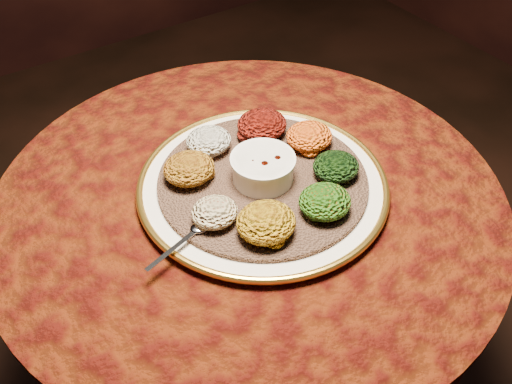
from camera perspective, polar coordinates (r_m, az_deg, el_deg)
table at (r=1.20m, az=-0.65°, el=-6.25°), size 0.96×0.96×0.73m
platter at (r=1.07m, az=0.67°, el=0.71°), size 0.57×0.57×0.02m
injera at (r=1.06m, az=0.68°, el=1.14°), size 0.47×0.47×0.01m
stew_bowl at (r=1.04m, az=0.69°, el=2.53°), size 0.12×0.12×0.05m
spoon at (r=0.96m, az=-6.01°, el=-3.83°), size 0.14×0.05×0.01m
portion_ayib at (r=1.11m, az=-4.75°, el=5.12°), size 0.09×0.08×0.04m
portion_kitfo at (r=1.14m, az=0.60°, el=6.76°), size 0.10×0.10×0.05m
portion_tikil at (r=1.12m, az=5.34°, el=5.57°), size 0.09×0.09×0.04m
portion_gomen at (r=1.06m, az=8.00°, el=2.53°), size 0.09×0.08×0.04m
portion_mixveg at (r=0.99m, az=6.90°, el=-0.95°), size 0.09×0.09×0.04m
portion_kik at (r=0.94m, az=1.01°, el=-3.03°), size 0.10×0.10×0.05m
portion_timatim at (r=0.97m, az=-4.15°, el=-2.03°), size 0.08×0.08×0.04m
portion_shiro at (r=1.05m, az=-6.72°, el=2.35°), size 0.10×0.09×0.05m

